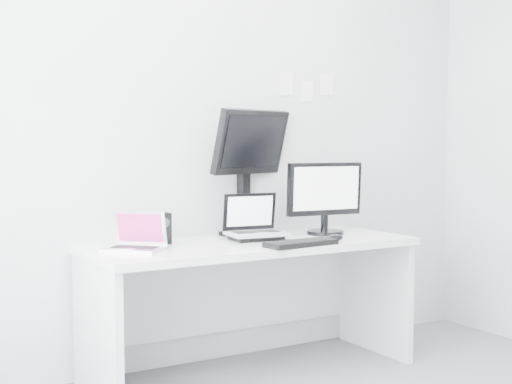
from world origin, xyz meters
TOP-DOWN VIEW (x-y plane):
  - back_wall at (0.00, 1.60)m, footprint 3.60×0.00m
  - desk at (0.00, 1.25)m, footprint 1.80×0.70m
  - macbook at (-0.68, 1.25)m, footprint 0.34×0.34m
  - speaker at (-0.45, 1.41)m, footprint 0.11×0.11m
  - dell_laptop at (0.06, 1.29)m, footprint 0.34×0.28m
  - rear_monitor at (0.13, 1.51)m, footprint 0.58×0.36m
  - samsung_monitor at (0.53, 1.30)m, footprint 0.49×0.26m
  - keyboard at (0.14, 0.98)m, footprint 0.41×0.18m
  - mouse at (0.39, 1.02)m, footprint 0.13×0.09m
  - wall_note_0 at (0.45, 1.59)m, footprint 0.10×0.00m
  - wall_note_1 at (0.60, 1.59)m, footprint 0.09×0.00m
  - wall_note_2 at (0.75, 1.59)m, footprint 0.10×0.00m

SIDE VIEW (x-z plane):
  - desk at x=0.00m, z-range 0.00..0.73m
  - keyboard at x=0.14m, z-range 0.73..0.76m
  - mouse at x=0.39m, z-range 0.73..0.77m
  - speaker at x=-0.45m, z-range 0.73..0.90m
  - macbook at x=-0.68m, z-range 0.73..0.94m
  - dell_laptop at x=0.06m, z-range 0.73..0.99m
  - samsung_monitor at x=0.53m, z-range 0.73..1.16m
  - rear_monitor at x=0.13m, z-range 0.73..1.48m
  - back_wall at x=0.00m, z-range -0.45..3.15m
  - wall_note_1 at x=0.60m, z-range 1.52..1.65m
  - wall_note_0 at x=0.45m, z-range 1.55..1.69m
  - wall_note_2 at x=0.75m, z-range 1.56..1.70m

